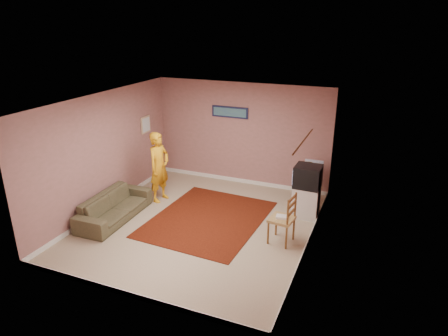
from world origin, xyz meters
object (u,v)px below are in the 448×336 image
at_px(crt_tv, 308,176).
at_px(chair_b, 282,213).
at_px(sofa, 114,207).
at_px(person, 159,167).
at_px(tv_cabinet, 306,201).
at_px(chair_a, 311,180).

relative_size(crt_tv, chair_b, 1.05).
relative_size(sofa, person, 1.15).
bearing_deg(crt_tv, sofa, -154.42).
bearing_deg(person, chair_b, -95.48).
height_order(crt_tv, person, person).
relative_size(tv_cabinet, chair_b, 1.26).
height_order(chair_b, sofa, chair_b).
bearing_deg(person, sofa, 169.18).
relative_size(crt_tv, person, 0.34).
bearing_deg(person, chair_a, -62.69).
bearing_deg(sofa, person, -21.10).
distance_m(crt_tv, sofa, 4.15).
relative_size(chair_a, sofa, 0.29).
xyz_separation_m(crt_tv, sofa, (-3.74, -1.67, -0.64)).
distance_m(sofa, person, 1.38).
distance_m(chair_a, chair_b, 1.91).
bearing_deg(sofa, crt_tv, -67.66).
distance_m(crt_tv, chair_a, 0.72).
height_order(tv_cabinet, person, person).
bearing_deg(chair_a, crt_tv, -106.54).
xyz_separation_m(tv_cabinet, person, (-3.33, -0.47, 0.48)).
relative_size(tv_cabinet, crt_tv, 1.21).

